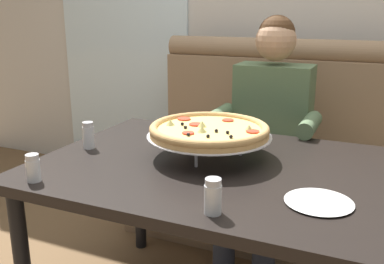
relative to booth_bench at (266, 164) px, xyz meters
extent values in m
cube|color=#937556|center=(0.00, -0.13, -0.17)|extent=(1.50, 0.60, 0.46)
cube|color=#937556|center=(0.00, 0.26, 0.29)|extent=(1.50, 0.18, 0.65)
cylinder|color=#937556|center=(0.00, 0.26, 0.66)|extent=(1.50, 0.14, 0.14)
cube|color=black|center=(0.00, -0.96, 0.31)|extent=(1.28, 0.99, 0.04)
cylinder|color=black|center=(-0.57, -0.54, -0.05)|extent=(0.06, 0.06, 0.69)
cylinder|color=black|center=(0.57, -0.54, -0.05)|extent=(0.06, 0.06, 0.69)
cube|color=#2D3342|center=(0.06, -0.38, 0.14)|extent=(0.34, 0.40, 0.15)
cylinder|color=#2D3342|center=(-0.04, -0.63, -0.17)|extent=(0.11, 0.11, 0.46)
cylinder|color=#2D3342|center=(0.16, -0.63, -0.17)|extent=(0.11, 0.11, 0.46)
cube|color=#56704C|center=(0.06, -0.16, 0.34)|extent=(0.40, 0.22, 0.56)
cylinder|color=#56704C|center=(-0.17, -0.38, 0.37)|extent=(0.08, 0.28, 0.08)
cylinder|color=#56704C|center=(0.29, -0.38, 0.37)|extent=(0.08, 0.28, 0.08)
sphere|color=tan|center=(0.06, -0.18, 0.75)|extent=(0.21, 0.21, 0.21)
sphere|color=#472D19|center=(0.06, -0.17, 0.78)|extent=(0.19, 0.19, 0.19)
cylinder|color=silver|center=(-0.02, -1.03, 0.37)|extent=(0.01, 0.01, 0.09)
cylinder|color=silver|center=(-0.13, -0.83, 0.37)|extent=(0.01, 0.01, 0.09)
cylinder|color=silver|center=(0.09, -0.83, 0.37)|extent=(0.01, 0.01, 0.09)
torus|color=silver|center=(-0.02, -0.90, 0.41)|extent=(0.27, 0.27, 0.01)
cylinder|color=silver|center=(-0.02, -0.90, 0.42)|extent=(0.50, 0.50, 0.00)
cylinder|color=tan|center=(-0.02, -0.90, 0.43)|extent=(0.47, 0.47, 0.02)
torus|color=tan|center=(-0.02, -0.90, 0.45)|extent=(0.48, 0.48, 0.03)
cylinder|color=#EFCC6B|center=(-0.02, -0.90, 0.44)|extent=(0.41, 0.41, 0.01)
cylinder|color=red|center=(-0.09, -0.87, 0.45)|extent=(0.05, 0.05, 0.01)
cylinder|color=red|center=(-0.06, -1.00, 0.45)|extent=(0.05, 0.05, 0.01)
cylinder|color=red|center=(-0.17, -0.81, 0.45)|extent=(0.06, 0.06, 0.01)
cylinder|color=red|center=(0.15, -0.88, 0.45)|extent=(0.05, 0.05, 0.01)
cylinder|color=red|center=(0.01, -0.75, 0.45)|extent=(0.05, 0.05, 0.01)
sphere|color=black|center=(0.07, -0.94, 0.45)|extent=(0.01, 0.01, 0.01)
sphere|color=black|center=(-0.10, -0.94, 0.45)|extent=(0.01, 0.01, 0.01)
sphere|color=black|center=(0.02, -1.02, 0.45)|extent=(0.01, 0.01, 0.01)
sphere|color=black|center=(0.10, -0.99, 0.45)|extent=(0.01, 0.01, 0.01)
sphere|color=black|center=(0.03, -0.94, 0.45)|extent=(0.01, 0.01, 0.01)
sphere|color=black|center=(-0.05, -1.03, 0.45)|extent=(0.01, 0.01, 0.01)
sphere|color=black|center=(-0.14, -0.90, 0.45)|extent=(0.01, 0.01, 0.01)
cone|color=#CCC675|center=(-0.05, -0.89, 0.46)|extent=(0.04, 0.04, 0.02)
cone|color=#CCC675|center=(0.13, -0.87, 0.46)|extent=(0.04, 0.04, 0.02)
cone|color=#CCC675|center=(-0.03, -0.96, 0.46)|extent=(0.04, 0.04, 0.02)
cone|color=#CCC675|center=(-0.18, -0.92, 0.46)|extent=(0.04, 0.04, 0.02)
cylinder|color=white|center=(-0.53, -1.00, 0.38)|extent=(0.05, 0.05, 0.09)
cylinder|color=#4C6633|center=(-0.53, -1.00, 0.36)|extent=(0.04, 0.04, 0.05)
cylinder|color=silver|center=(-0.53, -1.00, 0.44)|extent=(0.04, 0.04, 0.02)
cylinder|color=white|center=(-0.48, -1.38, 0.37)|extent=(0.05, 0.05, 0.08)
cylinder|color=#A82D19|center=(-0.48, -1.38, 0.35)|extent=(0.04, 0.04, 0.04)
cylinder|color=silver|center=(-0.48, -1.38, 0.42)|extent=(0.04, 0.04, 0.02)
cylinder|color=white|center=(0.18, -1.36, 0.37)|extent=(0.05, 0.05, 0.09)
cylinder|color=silver|center=(0.18, -1.36, 0.36)|extent=(0.04, 0.04, 0.05)
cylinder|color=silver|center=(0.18, -1.36, 0.43)|extent=(0.05, 0.05, 0.02)
cylinder|color=white|center=(0.45, -1.17, 0.33)|extent=(0.15, 0.15, 0.01)
cone|color=white|center=(0.45, -1.17, 0.34)|extent=(0.21, 0.21, 0.01)
cylinder|color=black|center=(-1.03, 1.42, -0.18)|extent=(0.02, 0.02, 0.44)
cylinder|color=black|center=(-1.27, 1.52, -0.18)|extent=(0.02, 0.02, 0.44)
cylinder|color=black|center=(-1.13, 1.18, -0.18)|extent=(0.02, 0.02, 0.44)
cylinder|color=black|center=(-1.37, 1.28, -0.18)|extent=(0.02, 0.02, 0.44)
cylinder|color=black|center=(-1.20, 1.35, 0.05)|extent=(0.40, 0.40, 0.02)
cube|color=black|center=(-1.26, 1.20, 0.25)|extent=(0.31, 0.14, 0.42)
camera|label=1|loc=(0.59, -2.44, 0.90)|focal=40.61mm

